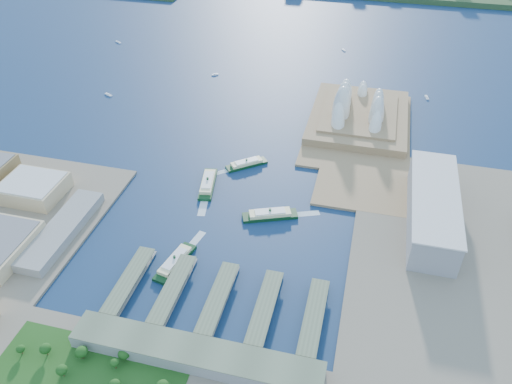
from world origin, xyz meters
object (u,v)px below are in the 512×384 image
(opera_house, at_px, (361,101))
(toaster_building, at_px, (432,209))
(ferry_d, at_px, (270,213))
(ferry_b, at_px, (247,162))
(ferry_a, at_px, (208,182))
(ferry_c, at_px, (175,260))

(opera_house, distance_m, toaster_building, 219.62)
(toaster_building, distance_m, ferry_d, 166.58)
(opera_house, distance_m, ferry_d, 242.79)
(opera_house, relative_size, toaster_building, 1.16)
(opera_house, relative_size, ferry_b, 3.53)
(opera_house, distance_m, ferry_b, 189.78)
(ferry_d, bearing_deg, toaster_building, -101.50)
(toaster_building, height_order, ferry_d, toaster_building)
(ferry_a, distance_m, ferry_c, 127.36)
(opera_house, distance_m, ferry_a, 248.68)
(ferry_a, bearing_deg, ferry_c, -96.23)
(ferry_d, bearing_deg, ferry_c, 119.31)
(ferry_a, height_order, ferry_b, ferry_a)
(opera_house, xyz_separation_m, ferry_b, (-122.35, -142.51, -27.17))
(opera_house, height_order, ferry_c, opera_house)
(ferry_a, relative_size, ferry_b, 1.16)
(ferry_d, bearing_deg, ferry_b, 7.44)
(ferry_c, bearing_deg, ferry_a, -73.48)
(ferry_a, relative_size, ferry_d, 1.02)
(toaster_building, bearing_deg, ferry_d, -169.59)
(opera_house, bearing_deg, ferry_d, -107.65)
(toaster_building, bearing_deg, ferry_b, 164.85)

